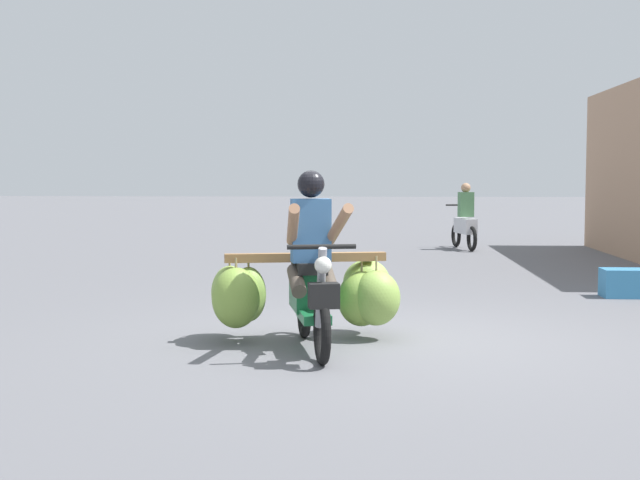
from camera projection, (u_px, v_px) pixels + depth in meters
ground_plane at (385, 341)px, 7.97m from camera, size 120.00×120.00×0.00m
motorbike_main_loaded at (308, 288)px, 7.90m from camera, size 1.81×2.00×1.58m
motorbike_distant_ahead_left at (465, 223)px, 18.09m from camera, size 0.58×1.60×1.40m
produce_crate at (624, 283)px, 10.90m from camera, size 0.56×0.40×0.36m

